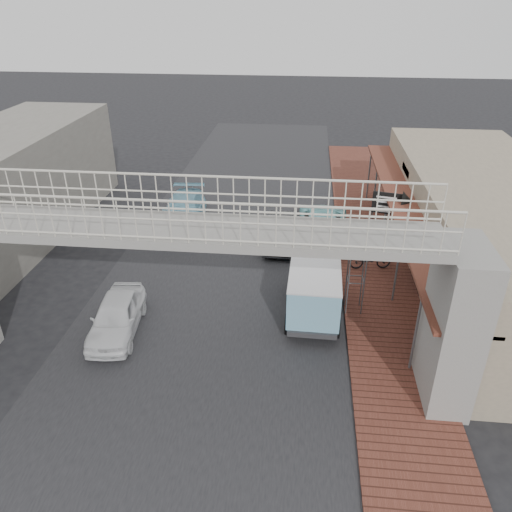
% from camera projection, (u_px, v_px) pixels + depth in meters
% --- Properties ---
extents(ground, '(120.00, 120.00, 0.00)m').
position_uv_depth(ground, '(214.00, 306.00, 19.36)').
color(ground, black).
rests_on(ground, ground).
extents(road_strip, '(10.00, 60.00, 0.01)m').
position_uv_depth(road_strip, '(214.00, 306.00, 19.36)').
color(road_strip, black).
rests_on(road_strip, ground).
extents(sidewalk, '(3.00, 40.00, 0.10)m').
position_uv_depth(sidewalk, '(376.00, 275.00, 21.38)').
color(sidewalk, brown).
rests_on(sidewalk, ground).
extents(shophouse_row, '(7.20, 18.00, 4.00)m').
position_uv_depth(shophouse_row, '(487.00, 228.00, 20.93)').
color(shophouse_row, gray).
rests_on(shophouse_row, ground).
extents(footbridge, '(16.40, 2.40, 6.34)m').
position_uv_depth(footbridge, '(186.00, 291.00, 14.35)').
color(footbridge, gray).
rests_on(footbridge, ground).
extents(building_far_left, '(5.00, 14.00, 5.00)m').
position_uv_depth(building_far_left, '(13.00, 183.00, 24.45)').
color(building_far_left, gray).
rests_on(building_far_left, ground).
extents(white_hatchback, '(1.92, 3.97, 1.31)m').
position_uv_depth(white_hatchback, '(117.00, 316.00, 17.65)').
color(white_hatchback, white).
rests_on(white_hatchback, ground).
extents(dark_sedan, '(1.46, 3.96, 1.29)m').
position_uv_depth(dark_sedan, '(281.00, 232.00, 23.85)').
color(dark_sedan, black).
rests_on(dark_sedan, ground).
extents(angkot_curb, '(2.59, 5.26, 1.44)m').
position_uv_depth(angkot_curb, '(322.00, 223.00, 24.53)').
color(angkot_curb, '#74C5C9').
rests_on(angkot_curb, ground).
extents(angkot_far, '(2.42, 5.10, 1.44)m').
position_uv_depth(angkot_far, '(184.00, 211.00, 25.90)').
color(angkot_far, '#6EA9BF').
rests_on(angkot_far, ground).
extents(angkot_van, '(2.00, 4.19, 2.03)m').
position_uv_depth(angkot_van, '(314.00, 284.00, 18.34)').
color(angkot_van, black).
rests_on(angkot_van, ground).
extents(motorcycle_near, '(1.87, 0.89, 0.94)m').
position_uv_depth(motorcycle_near, '(370.00, 259.00, 21.60)').
color(motorcycle_near, black).
rests_on(motorcycle_near, sidewalk).
extents(motorcycle_far, '(1.77, 0.82, 1.03)m').
position_uv_depth(motorcycle_far, '(345.00, 229.00, 24.14)').
color(motorcycle_far, black).
rests_on(motorcycle_far, sidewalk).
extents(street_clock, '(0.78, 0.63, 3.18)m').
position_uv_depth(street_clock, '(359.00, 248.00, 17.77)').
color(street_clock, '#59595B').
rests_on(street_clock, sidewalk).
extents(arrow_sign, '(1.96, 1.29, 3.25)m').
position_uv_depth(arrow_sign, '(406.00, 206.00, 21.20)').
color(arrow_sign, '#59595B').
rests_on(arrow_sign, sidewalk).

